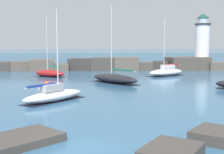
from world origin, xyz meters
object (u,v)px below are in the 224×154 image
(sailboat_moored_4, at_px, (166,72))
(sailboat_moored_6, at_px, (50,73))
(sailboat_moored_1, at_px, (114,78))
(lighthouse, at_px, (202,46))
(sailboat_moored_3, at_px, (54,95))
(mooring_buoy_orange_near, at_px, (47,84))

(sailboat_moored_4, height_order, sailboat_moored_6, sailboat_moored_6)
(sailboat_moored_1, relative_size, sailboat_moored_4, 1.09)
(lighthouse, distance_m, sailboat_moored_1, 30.24)
(sailboat_moored_3, height_order, sailboat_moored_6, sailboat_moored_6)
(sailboat_moored_6, relative_size, mooring_buoy_orange_near, 11.26)
(lighthouse, height_order, sailboat_moored_4, lighthouse)
(sailboat_moored_4, relative_size, mooring_buoy_orange_near, 11.14)
(lighthouse, relative_size, sailboat_moored_6, 1.21)
(sailboat_moored_1, xyz_separation_m, sailboat_moored_6, (-9.84, 8.50, -0.03))
(sailboat_moored_4, xyz_separation_m, mooring_buoy_orange_near, (-17.83, -12.00, -0.36))
(sailboat_moored_1, height_order, mooring_buoy_orange_near, sailboat_moored_1)
(mooring_buoy_orange_near, bearing_deg, sailboat_moored_3, -78.03)
(mooring_buoy_orange_near, bearing_deg, sailboat_moored_1, 18.26)
(sailboat_moored_1, relative_size, mooring_buoy_orange_near, 12.12)
(lighthouse, bearing_deg, sailboat_moored_3, -126.61)
(sailboat_moored_1, height_order, sailboat_moored_4, sailboat_moored_1)
(sailboat_moored_1, xyz_separation_m, mooring_buoy_orange_near, (-8.62, -2.84, -0.32))
(sailboat_moored_1, bearing_deg, sailboat_moored_3, -116.64)
(sailboat_moored_3, distance_m, sailboat_moored_6, 21.69)
(mooring_buoy_orange_near, bearing_deg, sailboat_moored_4, 33.93)
(sailboat_moored_6, bearing_deg, sailboat_moored_4, 1.97)
(lighthouse, distance_m, mooring_buoy_orange_near, 38.33)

